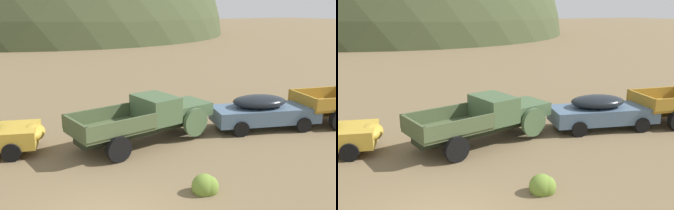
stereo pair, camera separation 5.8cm
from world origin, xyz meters
The scene contains 4 objects.
hill_far_left centered at (11.64, 80.16, 0.00)m, with size 73.04×80.97×52.82m, color #424C2D.
truck_weathered_green centered at (3.86, 5.47, 1.01)m, with size 6.34×3.27×1.89m.
car_chalk_blue centered at (9.22, 4.69, 0.82)m, with size 5.27×2.90×1.57m.
bush_front_right centered at (3.48, 0.64, 0.20)m, with size 0.82×0.70×0.75m.
Camera 1 is at (-1.91, -7.90, 5.38)m, focal length 39.47 mm.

